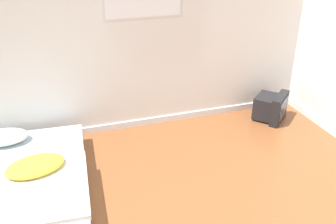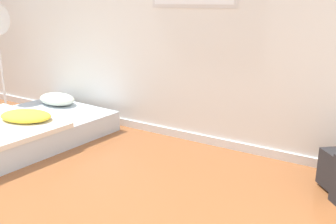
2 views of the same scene
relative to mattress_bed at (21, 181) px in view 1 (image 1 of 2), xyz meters
The scene contains 3 objects.
wall_back 1.81m from the mattress_bed, 46.81° to the left, with size 8.00×0.08×2.60m.
mattress_bed is the anchor object (origin of this frame).
crt_tv 3.28m from the mattress_bed, 10.91° to the left, with size 0.56×0.55×0.38m.
Camera 1 is at (-0.49, -1.81, 2.44)m, focal length 40.00 mm.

